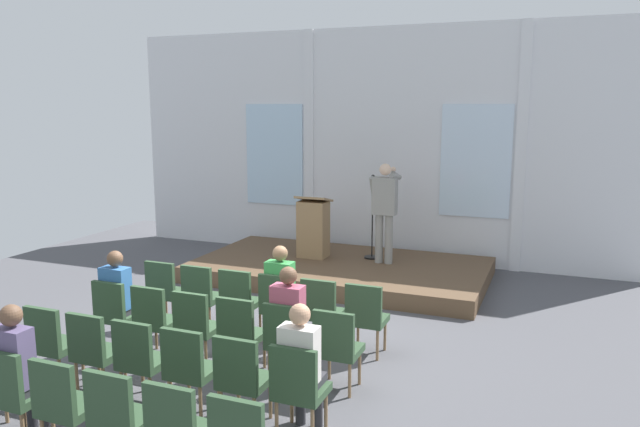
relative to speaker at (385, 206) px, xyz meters
The scene contains 33 objects.
ground_plane 4.10m from the speaker, 101.01° to the right, with size 13.69×13.69×0.00m, color #4C4C51.
rear_partition 1.88m from the speaker, 116.15° to the left, with size 10.48×0.14×4.59m.
stage_platform 1.42m from the speaker, 161.62° to the right, with size 5.15×2.82×0.29m, color brown.
speaker is the anchor object (origin of this frame).
mic_stand 0.80m from the speaker, 140.25° to the left, with size 0.28×0.28×1.55m.
lectern 1.43m from the speaker, behind, with size 0.60×0.48×1.16m.
chair_r0_c0 4.16m from the speaker, 122.95° to the right, with size 0.46×0.44×0.94m.
chair_r0_c1 3.88m from the speaker, 115.42° to the right, with size 0.46×0.44×0.94m.
chair_r0_c2 3.67m from the speaker, 106.82° to the right, with size 0.46×0.44×0.94m.
chair_r0_c3 3.55m from the speaker, 97.37° to the right, with size 0.46×0.44×0.94m.
audience_r0_c3 3.43m from the speaker, 97.55° to the right, with size 0.36×0.39×1.29m.
chair_r0_c4 3.52m from the speaker, 87.50° to the right, with size 0.46×0.44×0.94m.
chair_r0_c5 3.60m from the speaker, 77.78° to the right, with size 0.46×0.44×0.94m.
chair_r1_c0 5.05m from the speaker, 116.43° to the right, with size 0.46×0.44×0.94m.
audience_r1_c0 4.95m from the speaker, 116.86° to the right, with size 0.36×0.39×1.30m.
chair_r1_c1 4.82m from the speaker, 110.02° to the right, with size 0.46×0.44×0.94m.
chair_r1_c2 4.66m from the speaker, 103.05° to the right, with size 0.46×0.44×0.94m.
chair_r1_c3 4.56m from the speaker, 95.66° to the right, with size 0.46×0.44×0.94m.
chair_r1_c4 4.54m from the speaker, 88.08° to the right, with size 0.46×0.44×0.94m.
audience_r1_c4 4.43m from the speaker, 88.05° to the right, with size 0.36×0.39×1.33m.
chair_r1_c5 4.60m from the speaker, 80.57° to the right, with size 0.46×0.44×0.94m.
chair_r2_c0 5.99m from the speaker, 111.96° to the right, with size 0.46×0.44×0.94m.
chair_r2_c1 5.80m from the speaker, 106.47° to the right, with size 0.46×0.44×0.94m.
chair_r2_c2 5.66m from the speaker, 100.65° to the right, with size 0.46×0.44×0.94m.
chair_r2_c3 5.59m from the speaker, 94.60° to the right, with size 0.46×0.44×0.94m.
chair_r2_c4 5.57m from the speaker, 88.44° to the right, with size 0.46×0.44×0.94m.
chair_r2_c5 5.62m from the speaker, 82.33° to the right, with size 0.46×0.44×0.94m.
audience_r2_c5 5.51m from the speaker, 82.21° to the right, with size 0.36×0.39×1.30m.
chair_r3_c1 6.80m from the speaker, 103.96° to the right, with size 0.46×0.44×0.94m.
audience_r3_c1 6.70m from the speaker, 104.13° to the right, with size 0.36×0.39×1.33m.
chair_r3_c2 6.68m from the speaker, 98.98° to the right, with size 0.46×0.44×0.94m.
chair_r3_c3 6.62m from the speaker, 93.87° to the right, with size 0.46×0.44×0.94m.
chair_r3_c4 6.60m from the speaker, 88.69° to the right, with size 0.46×0.44×0.94m.
Camera 1 is at (3.62, -6.54, 3.09)m, focal length 34.37 mm.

